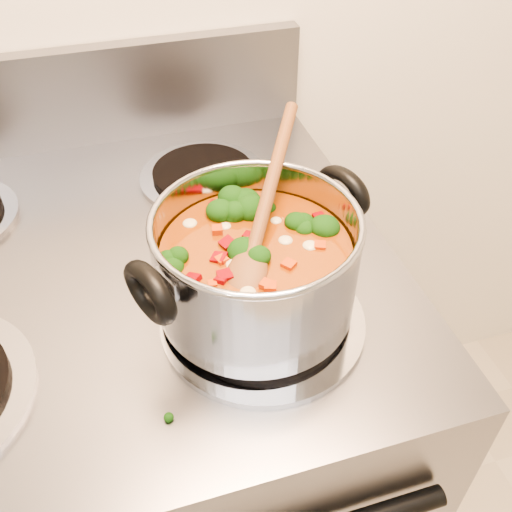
{
  "coord_description": "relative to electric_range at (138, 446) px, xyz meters",
  "views": [
    {
      "loc": [
        0.1,
        0.58,
        1.43
      ],
      "look_at": [
        0.24,
        1.02,
        1.01
      ],
      "focal_mm": 40.0,
      "sensor_mm": 36.0,
      "label": 1
    }
  ],
  "objects": [
    {
      "name": "wooden_spoon",
      "position": [
        0.19,
        -0.12,
        0.57
      ],
      "size": [
        0.17,
        0.26,
        0.1
      ],
      "rotation": [
        0.0,
        0.0,
        1.05
      ],
      "color": "brown",
      "rests_on": "stockpot"
    },
    {
      "name": "cooktop_crumbs",
      "position": [
        0.15,
        -0.06,
        0.46
      ],
      "size": [
        0.22,
        0.27,
        0.01
      ],
      "color": "black",
      "rests_on": "electric_range"
    },
    {
      "name": "stockpot",
      "position": [
        0.18,
        -0.14,
        0.53
      ],
      "size": [
        0.29,
        0.23,
        0.14
      ],
      "rotation": [
        0.0,
        0.0,
        0.39
      ],
      "color": "#AAAAB2",
      "rests_on": "electric_range"
    },
    {
      "name": "electric_range",
      "position": [
        0.0,
        0.0,
        0.0
      ],
      "size": [
        0.79,
        0.71,
        1.08
      ],
      "color": "gray",
      "rests_on": "ground"
    }
  ]
}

